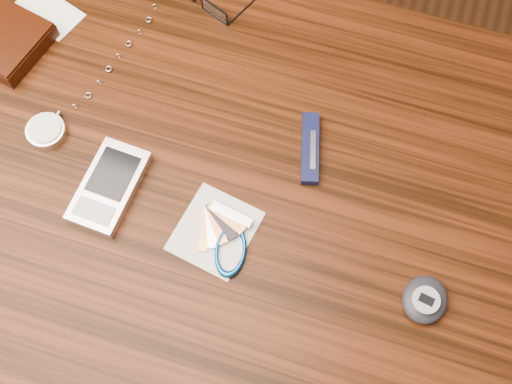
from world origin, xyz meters
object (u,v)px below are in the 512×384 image
at_px(pedometer, 425,300).
at_px(pda_phone, 109,187).
at_px(desk, 219,239).
at_px(pocket_knife, 310,148).
at_px(pocket_watch, 51,124).
at_px(notepad_keys, 223,239).

bearing_deg(pedometer, pda_phone, 177.17).
distance_m(desk, pocket_knife, 0.17).
distance_m(pocket_watch, notepad_keys, 0.26).
bearing_deg(pocket_watch, notepad_keys, -16.63).
height_order(pocket_watch, notepad_keys, pocket_watch).
distance_m(pocket_watch, pedometer, 0.48).
bearing_deg(pocket_knife, pedometer, -39.70).
relative_size(pocket_watch, pedometer, 5.24).
distance_m(desk, notepad_keys, 0.11).
height_order(pda_phone, pedometer, pedometer).
bearing_deg(notepad_keys, pda_phone, 172.93).
relative_size(desk, pocket_watch, 3.06).
xyz_separation_m(pedometer, pocket_knife, (-0.17, 0.14, -0.00)).
bearing_deg(pocket_watch, desk, -10.66).
xyz_separation_m(desk, notepad_keys, (0.02, -0.03, 0.11)).
relative_size(pda_phone, notepad_keys, 1.08).
bearing_deg(desk, notepad_keys, -54.82).
bearing_deg(pedometer, pocket_watch, 171.17).
xyz_separation_m(pocket_watch, pocket_knife, (0.31, 0.07, -0.00)).
relative_size(desk, pedometer, 16.02).
bearing_deg(pocket_watch, pda_phone, -29.02).
bearing_deg(pocket_watch, pedometer, -8.83).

